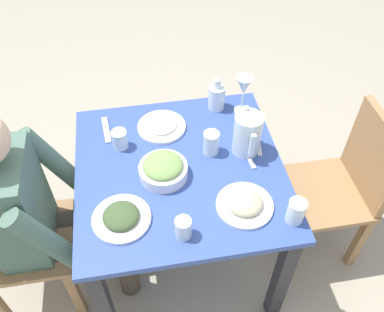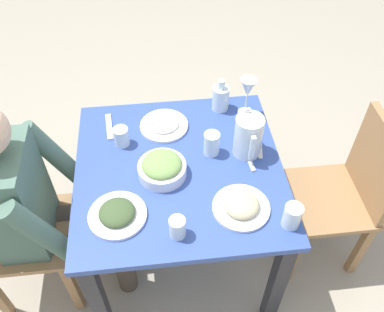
{
  "view_description": "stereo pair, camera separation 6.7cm",
  "coord_description": "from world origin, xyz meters",
  "px_view_note": "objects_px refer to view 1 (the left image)",
  "views": [
    {
      "loc": [
        1.14,
        -0.14,
        2.03
      ],
      "look_at": [
        -0.05,
        0.06,
        0.73
      ],
      "focal_mm": 38.76,
      "sensor_mm": 36.0,
      "label": 1
    },
    {
      "loc": [
        1.15,
        -0.08,
        2.03
      ],
      "look_at": [
        -0.05,
        0.06,
        0.73
      ],
      "focal_mm": 38.76,
      "sensor_mm": 36.0,
      "label": 2
    }
  ],
  "objects_px": {
    "water_glass_near_right": "(296,211)",
    "diner_near": "(43,211)",
    "plate_dolmas": "(121,217)",
    "chair_far": "(343,183)",
    "plate_beans": "(245,203)",
    "salad_bowl": "(163,169)",
    "water_glass_near_left": "(211,143)",
    "water_glass_center": "(183,228)",
    "water_pitcher": "(247,134)",
    "plate_yoghurt": "(162,126)",
    "oil_carafe": "(217,98)",
    "dining_table": "(180,186)",
    "water_glass_by_pitcher": "(120,139)",
    "wine_glass": "(244,88)",
    "chair_near": "(3,237)"
  },
  "relations": [
    {
      "from": "water_glass_near_left",
      "to": "oil_carafe",
      "type": "relative_size",
      "value": 0.65
    },
    {
      "from": "salad_bowl",
      "to": "water_glass_near_right",
      "type": "bearing_deg",
      "value": 56.93
    },
    {
      "from": "dining_table",
      "to": "diner_near",
      "type": "height_order",
      "value": "diner_near"
    },
    {
      "from": "plate_beans",
      "to": "water_glass_near_right",
      "type": "relative_size",
      "value": 2.17
    },
    {
      "from": "chair_far",
      "to": "wine_glass",
      "type": "height_order",
      "value": "wine_glass"
    },
    {
      "from": "water_glass_near_left",
      "to": "water_glass_near_right",
      "type": "relative_size",
      "value": 1.05
    },
    {
      "from": "plate_yoghurt",
      "to": "wine_glass",
      "type": "distance_m",
      "value": 0.41
    },
    {
      "from": "salad_bowl",
      "to": "plate_dolmas",
      "type": "height_order",
      "value": "salad_bowl"
    },
    {
      "from": "chair_near",
      "to": "chair_far",
      "type": "xyz_separation_m",
      "value": [
        -0.04,
        1.57,
        0.0
      ]
    },
    {
      "from": "oil_carafe",
      "to": "wine_glass",
      "type": "bearing_deg",
      "value": 66.42
    },
    {
      "from": "chair_near",
      "to": "water_glass_by_pitcher",
      "type": "bearing_deg",
      "value": 112.88
    },
    {
      "from": "plate_beans",
      "to": "wine_glass",
      "type": "distance_m",
      "value": 0.57
    },
    {
      "from": "diner_near",
      "to": "plate_beans",
      "type": "bearing_deg",
      "value": 77.53
    },
    {
      "from": "water_glass_near_right",
      "to": "diner_near",
      "type": "bearing_deg",
      "value": -105.35
    },
    {
      "from": "water_glass_near_left",
      "to": "water_glass_center",
      "type": "xyz_separation_m",
      "value": [
        0.4,
        -0.18,
        -0.01
      ]
    },
    {
      "from": "chair_far",
      "to": "water_pitcher",
      "type": "bearing_deg",
      "value": -99.75
    },
    {
      "from": "plate_yoghurt",
      "to": "water_glass_near_right",
      "type": "height_order",
      "value": "water_glass_near_right"
    },
    {
      "from": "oil_carafe",
      "to": "dining_table",
      "type": "bearing_deg",
      "value": -32.89
    },
    {
      "from": "dining_table",
      "to": "water_glass_by_pitcher",
      "type": "distance_m",
      "value": 0.34
    },
    {
      "from": "water_pitcher",
      "to": "chair_near",
      "type": "bearing_deg",
      "value": -83.74
    },
    {
      "from": "water_glass_center",
      "to": "water_glass_near_right",
      "type": "bearing_deg",
      "value": 89.53
    },
    {
      "from": "plate_yoghurt",
      "to": "water_glass_by_pitcher",
      "type": "relative_size",
      "value": 2.55
    },
    {
      "from": "oil_carafe",
      "to": "water_pitcher",
      "type": "bearing_deg",
      "value": 12.57
    },
    {
      "from": "water_pitcher",
      "to": "wine_glass",
      "type": "distance_m",
      "value": 0.26
    },
    {
      "from": "chair_near",
      "to": "chair_far",
      "type": "bearing_deg",
      "value": 91.28
    },
    {
      "from": "plate_yoghurt",
      "to": "oil_carafe",
      "type": "relative_size",
      "value": 1.35
    },
    {
      "from": "plate_dolmas",
      "to": "water_glass_center",
      "type": "relative_size",
      "value": 2.53
    },
    {
      "from": "wine_glass",
      "to": "salad_bowl",
      "type": "bearing_deg",
      "value": -51.0
    },
    {
      "from": "chair_far",
      "to": "oil_carafe",
      "type": "distance_m",
      "value": 0.73
    },
    {
      "from": "water_pitcher",
      "to": "plate_beans",
      "type": "distance_m",
      "value": 0.32
    },
    {
      "from": "plate_yoghurt",
      "to": "water_glass_center",
      "type": "height_order",
      "value": "water_glass_center"
    },
    {
      "from": "wine_glass",
      "to": "plate_yoghurt",
      "type": "bearing_deg",
      "value": -82.33
    },
    {
      "from": "plate_yoghurt",
      "to": "plate_beans",
      "type": "bearing_deg",
      "value": 28.06
    },
    {
      "from": "chair_near",
      "to": "water_glass_by_pitcher",
      "type": "relative_size",
      "value": 9.8
    },
    {
      "from": "dining_table",
      "to": "oil_carafe",
      "type": "relative_size",
      "value": 5.3
    },
    {
      "from": "chair_near",
      "to": "oil_carafe",
      "type": "distance_m",
      "value": 1.14
    },
    {
      "from": "water_pitcher",
      "to": "oil_carafe",
      "type": "relative_size",
      "value": 1.16
    },
    {
      "from": "water_glass_by_pitcher",
      "to": "water_glass_near_left",
      "type": "bearing_deg",
      "value": 75.74
    },
    {
      "from": "salad_bowl",
      "to": "water_glass_near_right",
      "type": "xyz_separation_m",
      "value": [
        0.3,
        0.46,
        0.01
      ]
    },
    {
      "from": "chair_near",
      "to": "chair_far",
      "type": "height_order",
      "value": "same"
    },
    {
      "from": "water_glass_by_pitcher",
      "to": "wine_glass",
      "type": "distance_m",
      "value": 0.61
    },
    {
      "from": "diner_near",
      "to": "water_glass_near_right",
      "type": "height_order",
      "value": "diner_near"
    },
    {
      "from": "dining_table",
      "to": "plate_beans",
      "type": "relative_size",
      "value": 3.91
    },
    {
      "from": "wine_glass",
      "to": "chair_far",
      "type": "bearing_deg",
      "value": 52.75
    },
    {
      "from": "water_glass_near_left",
      "to": "dining_table",
      "type": "bearing_deg",
      "value": -63.86
    },
    {
      "from": "plate_dolmas",
      "to": "chair_far",
      "type": "bearing_deg",
      "value": 100.53
    },
    {
      "from": "water_pitcher",
      "to": "plate_yoghurt",
      "type": "bearing_deg",
      "value": -119.99
    },
    {
      "from": "water_pitcher",
      "to": "oil_carafe",
      "type": "bearing_deg",
      "value": -167.43
    },
    {
      "from": "chair_far",
      "to": "oil_carafe",
      "type": "xyz_separation_m",
      "value": [
        -0.38,
        -0.55,
        0.29
      ]
    },
    {
      "from": "water_pitcher",
      "to": "oil_carafe",
      "type": "height_order",
      "value": "water_pitcher"
    }
  ]
}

